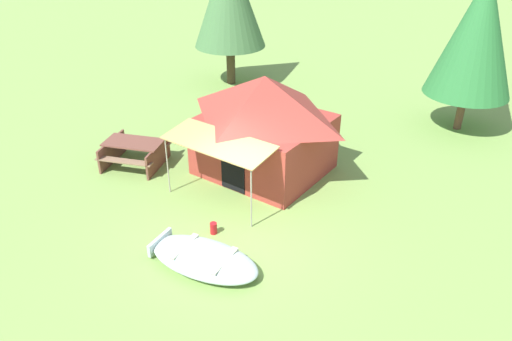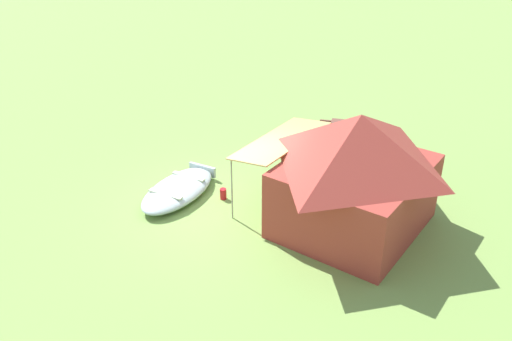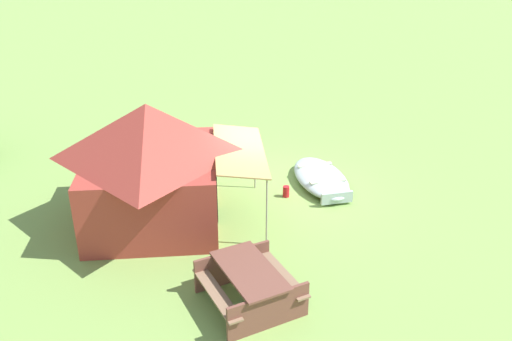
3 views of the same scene
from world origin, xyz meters
name	(u,v)px [view 1 (image 1 of 3)]	position (x,y,z in m)	size (l,w,h in m)	color
ground_plane	(236,230)	(0.00, 0.00, 0.00)	(80.00, 80.00, 0.00)	#759949
beached_rowboat	(204,258)	(0.12, -1.43, 0.20)	(2.59, 1.38, 0.38)	#A7BCBC
canvas_cabin_tent	(264,123)	(-0.89, 2.84, 1.45)	(3.70, 4.32, 2.80)	#9B362C
picnic_table	(134,150)	(-4.26, 1.19, 0.47)	(2.04, 1.97, 0.74)	brown
cooler_box	(234,178)	(-1.22, 1.78, 0.16)	(0.52, 0.38, 0.33)	#208D5A
fuel_can	(214,228)	(-0.37, -0.38, 0.14)	(0.16, 0.16, 0.28)	red
pine_tree_back_left	(478,34)	(3.28, 8.69, 3.17)	(2.70, 2.70, 5.11)	brown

